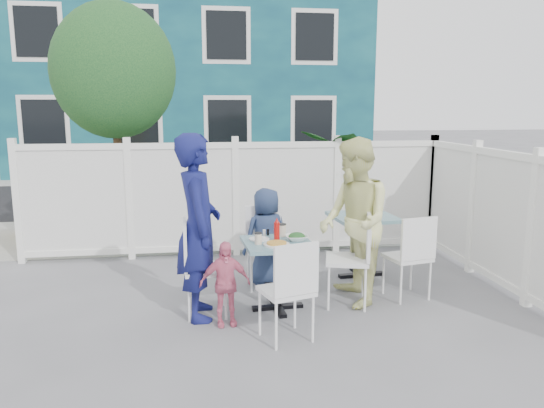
{
  "coord_description": "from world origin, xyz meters",
  "views": [
    {
      "loc": [
        -0.42,
        -4.91,
        2.09
      ],
      "look_at": [
        0.37,
        0.69,
        1.04
      ],
      "focal_mm": 35.0,
      "sensor_mm": 36.0,
      "label": 1
    }
  ],
  "objects": [
    {
      "name": "ground",
      "position": [
        0.0,
        0.0,
        0.0
      ],
      "size": [
        80.0,
        80.0,
        0.0
      ],
      "primitive_type": "plane",
      "color": "slate"
    },
    {
      "name": "near_sidewalk",
      "position": [
        0.0,
        3.8,
        0.01
      ],
      "size": [
        24.0,
        2.6,
        0.01
      ],
      "primitive_type": "cube",
      "color": "gray",
      "rests_on": "ground"
    },
    {
      "name": "street",
      "position": [
        0.0,
        7.5,
        0.0
      ],
      "size": [
        24.0,
        5.0,
        0.01
      ],
      "primitive_type": "cube",
      "color": "black",
      "rests_on": "ground"
    },
    {
      "name": "far_sidewalk",
      "position": [
        0.0,
        10.6,
        0.01
      ],
      "size": [
        24.0,
        1.6,
        0.01
      ],
      "primitive_type": "cube",
      "color": "gray",
      "rests_on": "ground"
    },
    {
      "name": "building",
      "position": [
        -0.5,
        14.0,
        3.0
      ],
      "size": [
        11.0,
        6.0,
        6.0
      ],
      "color": "#103B4F",
      "rests_on": "ground"
    },
    {
      "name": "fence_back",
      "position": [
        0.1,
        2.4,
        0.78
      ],
      "size": [
        5.86,
        0.08,
        1.6
      ],
      "color": "white",
      "rests_on": "ground"
    },
    {
      "name": "fence_right",
      "position": [
        3.0,
        0.6,
        0.78
      ],
      "size": [
        0.08,
        3.66,
        1.6
      ],
      "rotation": [
        0.0,
        0.0,
        1.57
      ],
      "color": "white",
      "rests_on": "ground"
    },
    {
      "name": "tree",
      "position": [
        -1.6,
        3.3,
        2.59
      ],
      "size": [
        1.8,
        1.62,
        3.59
      ],
      "color": "#382316",
      "rests_on": "ground"
    },
    {
      "name": "utility_cabinet",
      "position": [
        -2.91,
        4.0,
        0.63
      ],
      "size": [
        0.73,
        0.55,
        1.27
      ],
      "primitive_type": "cube",
      "rotation": [
        0.0,
        0.0,
        -0.1
      ],
      "color": "gold",
      "rests_on": "ground"
    },
    {
      "name": "potted_shrub_a",
      "position": [
        -0.38,
        3.1,
        0.82
      ],
      "size": [
        1.06,
        1.06,
        1.64
      ],
      "primitive_type": "imported",
      "rotation": [
        0.0,
        0.0,
        1.4
      ],
      "color": "#11391D",
      "rests_on": "ground"
    },
    {
      "name": "potted_shrub_b",
      "position": [
        1.54,
        3.0,
        0.87
      ],
      "size": [
        2.06,
        2.01,
        1.74
      ],
      "primitive_type": "imported",
      "rotation": [
        0.0,
        0.0,
        5.67
      ],
      "color": "#11391D",
      "rests_on": "ground"
    },
    {
      "name": "main_table",
      "position": [
        0.37,
        0.29,
        0.56
      ],
      "size": [
        0.73,
        0.73,
        0.72
      ],
      "rotation": [
        0.0,
        0.0,
        0.07
      ],
      "color": "#386872",
      "rests_on": "ground"
    },
    {
      "name": "spare_table",
      "position": [
        1.57,
        1.2,
        0.6
      ],
      "size": [
        0.8,
        0.8,
        0.78
      ],
      "rotation": [
        0.0,
        0.0,
        0.09
      ],
      "color": "#386872",
      "rests_on": "ground"
    },
    {
      "name": "chair_left",
      "position": [
        -0.44,
        0.25,
        0.57
      ],
      "size": [
        0.43,
        0.45,
        0.97
      ],
      "rotation": [
        0.0,
        0.0,
        -1.55
      ],
      "color": "white",
      "rests_on": "ground"
    },
    {
      "name": "chair_right",
      "position": [
        1.2,
        0.29,
        0.59
      ],
      "size": [
        0.55,
        0.56,
        1.02
      ],
      "rotation": [
        0.0,
        0.0,
        1.32
      ],
      "color": "white",
      "rests_on": "ground"
    },
    {
      "name": "chair_back",
      "position": [
        0.34,
        1.08,
        0.54
      ],
      "size": [
        0.42,
        0.41,
        0.93
      ],
      "rotation": [
        0.0,
        0.0,
        3.15
      ],
      "color": "white",
      "rests_on": "ground"
    },
    {
      "name": "chair_near",
      "position": [
        0.36,
        -0.52,
        0.54
      ],
      "size": [
        0.53,
        0.52,
        0.94
      ],
      "rotation": [
        0.0,
        0.0,
        0.3
      ],
      "color": "white",
      "rests_on": "ground"
    },
    {
      "name": "chair_spare",
      "position": [
        1.85,
        0.35,
        0.55
      ],
      "size": [
        0.5,
        0.49,
        0.94
      ],
      "rotation": [
        0.0,
        0.0,
        0.21
      ],
      "color": "white",
      "rests_on": "ground"
    },
    {
      "name": "man",
      "position": [
        -0.43,
        0.21,
        0.92
      ],
      "size": [
        0.46,
        0.69,
        1.84
      ],
      "primitive_type": "imported",
      "rotation": [
        0.0,
        0.0,
        1.61
      ],
      "color": "#131754",
      "rests_on": "ground"
    },
    {
      "name": "woman",
      "position": [
        1.19,
        0.36,
        0.89
      ],
      "size": [
        0.69,
        0.88,
        1.78
      ],
      "primitive_type": "imported",
      "rotation": [
        0.0,
        0.0,
        -1.55
      ],
      "color": "#D5D944",
      "rests_on": "ground"
    },
    {
      "name": "boy",
      "position": [
        0.37,
        1.13,
        0.58
      ],
      "size": [
        0.65,
        0.53,
        1.15
      ],
      "primitive_type": "imported",
      "rotation": [
        0.0,
        0.0,
        3.47
      ],
      "color": "navy",
      "rests_on": "ground"
    },
    {
      "name": "toddler",
      "position": [
        -0.19,
        -0.04,
        0.42
      ],
      "size": [
        0.5,
        0.25,
        0.83
      ],
      "primitive_type": "imported",
      "rotation": [
        0.0,
        0.0,
        0.09
      ],
      "color": "pink",
      "rests_on": "ground"
    },
    {
      "name": "plate_main",
      "position": [
        0.34,
        0.14,
        0.73
      ],
      "size": [
        0.26,
        0.26,
        0.02
      ],
      "primitive_type": "cylinder",
      "color": "white",
      "rests_on": "main_table"
    },
    {
      "name": "plate_side",
      "position": [
        0.19,
        0.39,
        0.73
      ],
      "size": [
        0.22,
        0.22,
        0.01
      ],
      "primitive_type": "cylinder",
      "color": "white",
      "rests_on": "main_table"
    },
    {
      "name": "salad_bowl",
      "position": [
        0.58,
        0.31,
        0.75
      ],
      "size": [
        0.23,
        0.23,
        0.06
      ],
      "primitive_type": "imported",
      "color": "white",
      "rests_on": "main_table"
    },
    {
      "name": "coffee_cup_a",
      "position": [
        0.16,
        0.21,
        0.78
      ],
      "size": [
        0.07,
        0.07,
        0.11
      ],
      "primitive_type": "cylinder",
      "color": "beige",
      "rests_on": "main_table"
    },
    {
      "name": "coffee_cup_b",
      "position": [
        0.45,
        0.51,
        0.79
      ],
      "size": [
        0.08,
        0.08,
        0.12
      ],
      "primitive_type": "cylinder",
      "color": "beige",
      "rests_on": "main_table"
    },
    {
      "name": "ketchup_bottle",
      "position": [
        0.37,
        0.33,
        0.82
      ],
      "size": [
        0.06,
        0.06,
        0.19
      ],
      "primitive_type": "cylinder",
      "color": "#A90F0C",
      "rests_on": "main_table"
    },
    {
      "name": "salt_shaker",
      "position": [
        0.27,
        0.55,
        0.76
      ],
      "size": [
        0.03,
        0.03,
        0.07
      ],
      "primitive_type": "cylinder",
      "color": "white",
      "rests_on": "main_table"
    },
    {
      "name": "pepper_shaker",
      "position": [
        0.31,
        0.57,
        0.76
      ],
      "size": [
        0.03,
        0.03,
        0.07
      ],
      "primitive_type": "cylinder",
      "color": "black",
      "rests_on": "main_table"
    }
  ]
}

